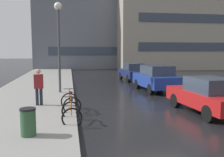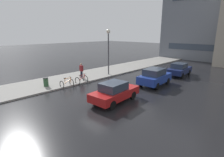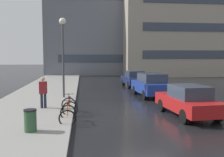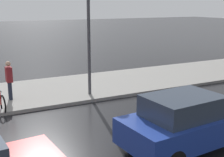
# 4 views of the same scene
# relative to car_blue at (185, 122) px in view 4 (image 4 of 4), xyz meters

# --- Properties ---
(sidewalk_kerb) EXTENTS (4.80, 60.00, 0.14)m
(sidewalk_kerb) POSITION_rel_car_blue_xyz_m (-7.72, 4.16, -0.78)
(sidewalk_kerb) COLOR gray
(sidewalk_kerb) RESTS_ON ground
(car_blue) EXTENTS (2.17, 3.95, 1.67)m
(car_blue) POSITION_rel_car_blue_xyz_m (0.00, 0.00, 0.00)
(car_blue) COLOR navy
(car_blue) RESTS_ON ground
(pedestrian) EXTENTS (0.41, 0.25, 1.81)m
(pedestrian) POSITION_rel_car_blue_xyz_m (-6.94, -3.73, 0.18)
(pedestrian) COLOR #1E2333
(pedestrian) RESTS_ON ground
(streetlamp) EXTENTS (0.45, 0.45, 5.38)m
(streetlamp) POSITION_rel_car_blue_xyz_m (-6.12, -0.36, 2.92)
(streetlamp) COLOR #424247
(streetlamp) RESTS_ON ground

